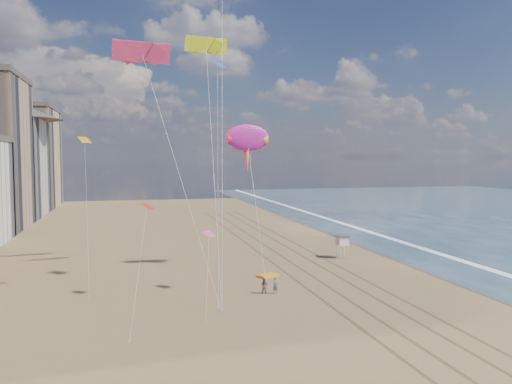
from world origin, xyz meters
TOP-DOWN VIEW (x-y plane):
  - ground at (0.00, 0.00)m, footprint 260.00×260.00m
  - wet_sand at (19.00, 40.00)m, footprint 260.00×260.00m
  - foam at (23.20, 40.00)m, footprint 260.00×260.00m
  - tracks at (2.55, 30.00)m, footprint 7.68×120.00m
  - lifeguard_stand at (8.74, 31.35)m, footprint 1.67×1.67m
  - grounded_kite at (-3.76, 23.73)m, footprint 2.65×2.24m
  - show_kite at (-5.20, 27.60)m, footprint 4.87×5.35m
  - kite_flyer_a at (-4.90, 16.75)m, footprint 0.69×0.55m
  - kite_flyer_b at (-5.99, 16.89)m, footprint 0.97×0.90m
  - parafoils at (-11.62, 23.78)m, footprint 14.90×13.18m
  - small_kites at (-15.01, 21.54)m, footprint 15.52×12.53m

SIDE VIEW (x-z plane):
  - ground at x=0.00m, z-range 0.00..0.00m
  - wet_sand at x=19.00m, z-range 0.00..0.00m
  - foam at x=23.20m, z-range 0.00..0.00m
  - tracks at x=2.55m, z-range 0.00..0.01m
  - grounded_kite at x=-3.76m, z-range 0.00..0.26m
  - kite_flyer_b at x=-5.99m, z-range 0.00..1.60m
  - kite_flyer_a at x=-4.90m, z-range 0.00..1.65m
  - lifeguard_stand at x=8.74m, z-range 0.82..3.84m
  - small_kites at x=-15.01m, z-range 6.17..23.99m
  - show_kite at x=-5.20m, z-range 6.43..25.14m
  - parafoils at x=-11.62m, z-range 21.95..33.85m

